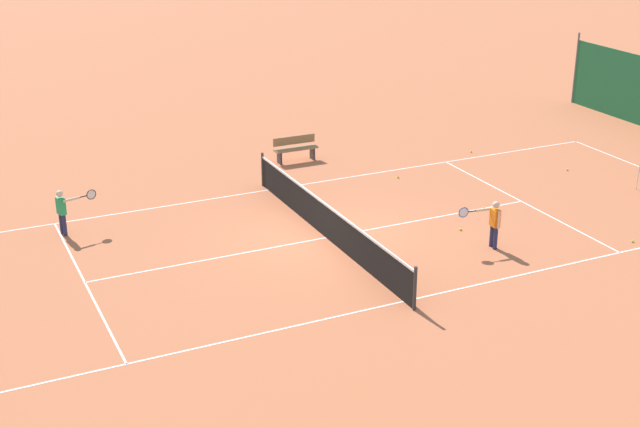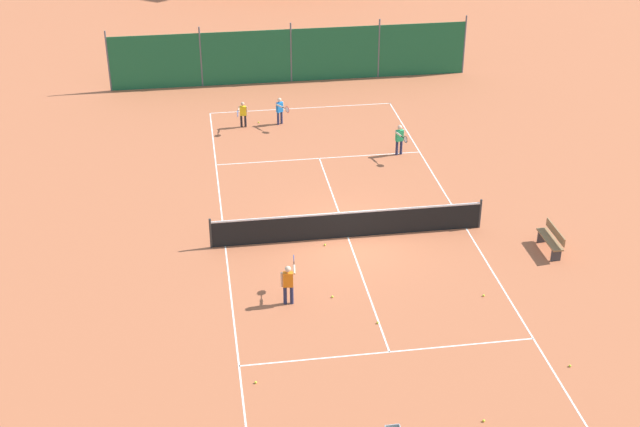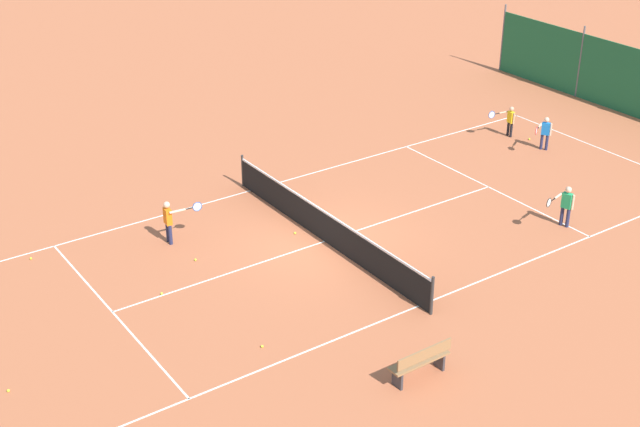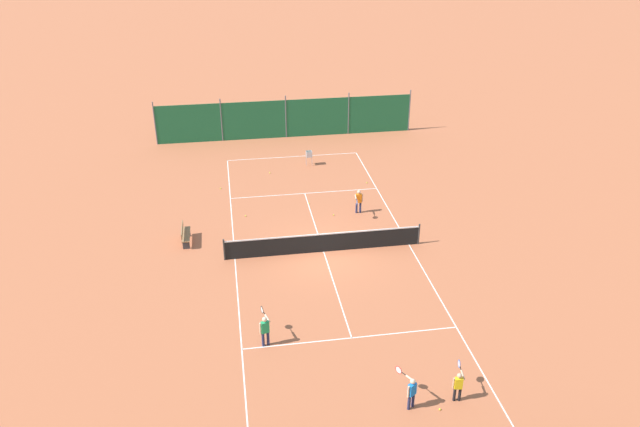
% 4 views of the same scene
% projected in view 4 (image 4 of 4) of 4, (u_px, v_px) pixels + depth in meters
% --- Properties ---
extents(ground_plane, '(600.00, 600.00, 0.00)m').
position_uv_depth(ground_plane, '(324.00, 252.00, 28.95)').
color(ground_plane, '#B7603D').
extents(court_line_markings, '(8.25, 23.85, 0.01)m').
position_uv_depth(court_line_markings, '(324.00, 252.00, 28.94)').
color(court_line_markings, white).
rests_on(court_line_markings, ground).
extents(tennis_net, '(9.18, 0.08, 1.06)m').
position_uv_depth(tennis_net, '(324.00, 242.00, 28.72)').
color(tennis_net, '#2D2D2D').
rests_on(tennis_net, ground).
extents(windscreen_fence_near, '(17.28, 0.08, 2.90)m').
position_uv_depth(windscreen_fence_near, '(286.00, 119.00, 41.96)').
color(windscreen_fence_near, '#1E6038').
rests_on(windscreen_fence_near, ground).
extents(player_far_service, '(0.42, 1.08, 1.26)m').
position_uv_depth(player_far_service, '(265.00, 328.00, 22.66)').
color(player_far_service, '#23284C').
rests_on(player_far_service, ground).
extents(player_near_baseline, '(0.51, 1.04, 1.28)m').
position_uv_depth(player_near_baseline, '(359.00, 200.00, 32.10)').
color(player_near_baseline, '#23284C').
rests_on(player_near_baseline, ground).
extents(player_far_baseline, '(0.49, 0.94, 1.13)m').
position_uv_depth(player_far_baseline, '(458.00, 384.00, 20.20)').
color(player_far_baseline, black).
rests_on(player_far_baseline, ground).
extents(player_near_service, '(0.50, 1.02, 1.20)m').
position_uv_depth(player_near_service, '(411.00, 390.00, 19.88)').
color(player_near_service, '#23284C').
rests_on(player_near_service, ground).
extents(tennis_ball_by_net_left, '(0.07, 0.07, 0.07)m').
position_uv_depth(tennis_ball_by_net_left, '(367.00, 183.00, 35.77)').
color(tennis_ball_by_net_left, '#CCE033').
rests_on(tennis_ball_by_net_left, ground).
extents(tennis_ball_alley_left, '(0.07, 0.07, 0.07)m').
position_uv_depth(tennis_ball_alley_left, '(309.00, 204.00, 33.36)').
color(tennis_ball_alley_left, '#CCE033').
rests_on(tennis_ball_alley_left, ground).
extents(tennis_ball_near_corner, '(0.07, 0.07, 0.07)m').
position_uv_depth(tennis_ball_near_corner, '(334.00, 215.00, 32.18)').
color(tennis_ball_near_corner, '#CCE033').
rests_on(tennis_ball_near_corner, ground).
extents(tennis_ball_mid_court, '(0.07, 0.07, 0.07)m').
position_uv_depth(tennis_ball_mid_court, '(270.00, 173.00, 37.02)').
color(tennis_ball_mid_court, '#CCE033').
rests_on(tennis_ball_mid_court, ground).
extents(tennis_ball_alley_right, '(0.07, 0.07, 0.07)m').
position_uv_depth(tennis_ball_alley_right, '(440.00, 409.00, 20.06)').
color(tennis_ball_alley_right, '#CCE033').
rests_on(tennis_ball_alley_right, ground).
extents(tennis_ball_service_box, '(0.07, 0.07, 0.07)m').
position_uv_depth(tennis_ball_service_box, '(220.00, 188.00, 35.08)').
color(tennis_ball_service_box, '#CCE033').
rests_on(tennis_ball_service_box, ground).
extents(tennis_ball_by_net_right, '(0.07, 0.07, 0.07)m').
position_uv_depth(tennis_ball_by_net_right, '(246.00, 216.00, 32.09)').
color(tennis_ball_by_net_right, '#CCE033').
rests_on(tennis_ball_by_net_right, ground).
extents(tennis_ball_far_corner, '(0.07, 0.07, 0.07)m').
position_uv_depth(tennis_ball_far_corner, '(340.00, 245.00, 29.44)').
color(tennis_ball_far_corner, '#CCE033').
rests_on(tennis_ball_far_corner, ground).
extents(ball_hopper, '(0.36, 0.36, 0.89)m').
position_uv_depth(ball_hopper, '(309.00, 155.00, 37.89)').
color(ball_hopper, '#B7B7BC').
rests_on(ball_hopper, ground).
extents(courtside_bench, '(0.36, 1.50, 0.84)m').
position_uv_depth(courtside_bench, '(185.00, 234.00, 29.50)').
color(courtside_bench, olive).
rests_on(courtside_bench, ground).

